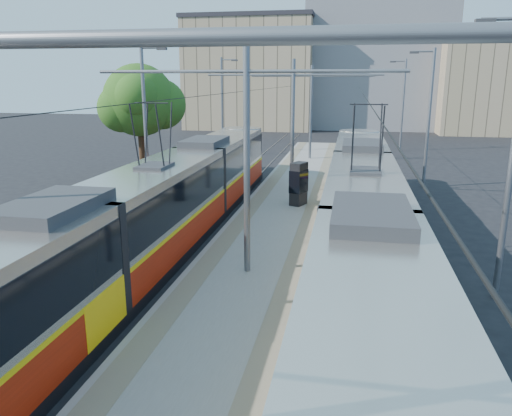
# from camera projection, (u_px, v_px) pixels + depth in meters

# --- Properties ---
(platform) EXTENTS (4.00, 50.00, 0.30)m
(platform) POSITION_uv_depth(u_px,v_px,m) (284.00, 207.00, 24.67)
(platform) COLOR gray
(platform) RESTS_ON ground
(tactile_strip_left) EXTENTS (0.70, 50.00, 0.01)m
(tactile_strip_left) POSITION_uv_depth(u_px,v_px,m) (255.00, 203.00, 24.89)
(tactile_strip_left) COLOR gray
(tactile_strip_left) RESTS_ON platform
(tactile_strip_right) EXTENTS (0.70, 50.00, 0.01)m
(tactile_strip_right) POSITION_uv_depth(u_px,v_px,m) (314.00, 205.00, 24.37)
(tactile_strip_right) COLOR gray
(tactile_strip_right) RESTS_ON platform
(rails) EXTENTS (8.71, 70.00, 0.03)m
(rails) POSITION_uv_depth(u_px,v_px,m) (284.00, 210.00, 24.70)
(rails) COLOR gray
(rails) RESTS_ON ground
(tram_left) EXTENTS (2.43, 30.84, 5.50)m
(tram_left) POSITION_uv_depth(u_px,v_px,m) (157.00, 211.00, 17.78)
(tram_left) COLOR black
(tram_left) RESTS_ON ground
(tram_right) EXTENTS (2.43, 29.48, 5.50)m
(tram_right) POSITION_uv_depth(u_px,v_px,m) (363.00, 214.00, 16.81)
(tram_right) COLOR black
(tram_right) RESTS_ON ground
(catenary) EXTENTS (9.20, 70.00, 7.00)m
(catenary) POSITION_uv_depth(u_px,v_px,m) (277.00, 122.00, 20.87)
(catenary) COLOR slate
(catenary) RESTS_ON platform
(street_lamps) EXTENTS (15.18, 38.22, 8.00)m
(street_lamps) POSITION_uv_depth(u_px,v_px,m) (295.00, 118.00, 27.46)
(street_lamps) COLOR slate
(street_lamps) RESTS_ON ground
(shelter) EXTENTS (0.89, 1.09, 2.09)m
(shelter) POSITION_uv_depth(u_px,v_px,m) (299.00, 183.00, 24.25)
(shelter) COLOR black
(shelter) RESTS_ON platform
(tree) EXTENTS (4.99, 4.62, 7.25)m
(tree) POSITION_uv_depth(u_px,v_px,m) (145.00, 102.00, 31.55)
(tree) COLOR #382314
(tree) RESTS_ON ground
(building_left) EXTENTS (16.32, 12.24, 13.98)m
(building_left) POSITION_uv_depth(u_px,v_px,m) (253.00, 73.00, 65.66)
(building_left) COLOR tan
(building_left) RESTS_ON ground
(building_centre) EXTENTS (18.36, 14.28, 17.11)m
(building_centre) POSITION_uv_depth(u_px,v_px,m) (377.00, 61.00, 66.18)
(building_centre) COLOR gray
(building_centre) RESTS_ON ground
(building_right) EXTENTS (14.28, 10.20, 11.97)m
(building_right) POSITION_uv_depth(u_px,v_px,m) (500.00, 82.00, 58.60)
(building_right) COLOR tan
(building_right) RESTS_ON ground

